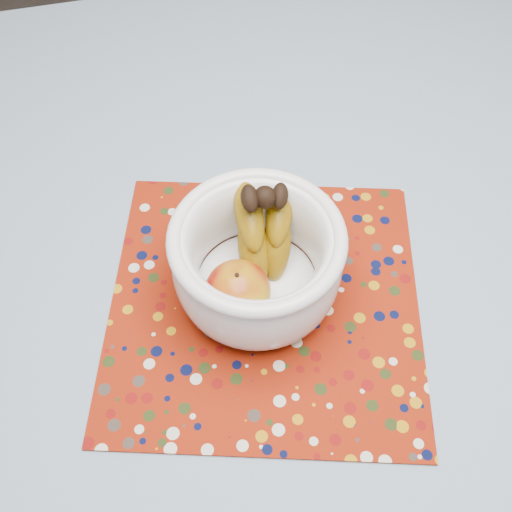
% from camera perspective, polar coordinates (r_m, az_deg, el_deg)
% --- Properties ---
extents(table, '(1.20, 1.20, 0.75)m').
position_cam_1_polar(table, '(0.90, 3.53, -2.64)').
color(table, brown).
rests_on(table, ground).
extents(tablecloth, '(1.32, 1.32, 0.01)m').
position_cam_1_polar(tablecloth, '(0.83, 3.82, 0.29)').
color(tablecloth, '#5F819E').
rests_on(tablecloth, table).
extents(placemat, '(0.49, 0.49, 0.00)m').
position_cam_1_polar(placemat, '(0.78, 0.83, -4.43)').
color(placemat, maroon).
rests_on(placemat, tablecloth).
extents(fruit_bowl, '(0.21, 0.21, 0.15)m').
position_cam_1_polar(fruit_bowl, '(0.73, 0.29, 0.07)').
color(fruit_bowl, white).
rests_on(fruit_bowl, placemat).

